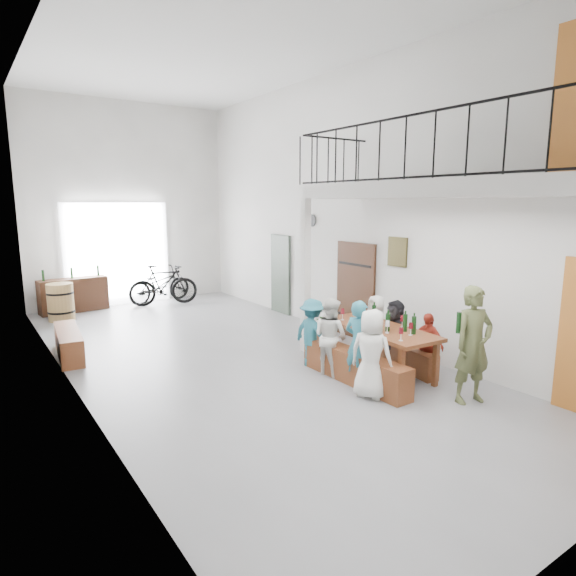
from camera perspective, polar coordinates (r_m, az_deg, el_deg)
floor at (r=9.03m, az=-6.41°, el=-8.07°), size 12.00×12.00×0.00m
room_walls at (r=8.61m, az=-6.89°, el=15.02°), size 12.00×12.00×12.00m
gateway_portal at (r=14.07m, az=-19.53°, el=3.80°), size 2.80×0.08×2.80m
right_wall_decor at (r=8.88m, az=14.93°, el=2.88°), size 0.07×8.28×5.07m
balcony at (r=7.46m, az=19.13°, el=10.76°), size 1.52×5.62×4.00m
tasting_table at (r=8.08m, az=10.77°, el=-5.13°), size 1.00×2.15×0.79m
bench_inner at (r=7.75m, az=7.81°, el=-9.25°), size 0.35×2.16×0.50m
bench_wall at (r=8.66m, az=12.82°, el=-7.61°), size 0.51×1.83×0.42m
tableware at (r=7.96m, az=11.66°, el=-3.75°), size 0.66×1.62×0.35m
side_bench at (r=9.80m, az=-24.56°, el=-5.97°), size 0.56×1.77×0.49m
oak_barrel at (r=12.74m, az=-25.34°, el=-1.52°), size 0.61×0.61×0.90m
serving_counter at (r=13.65m, az=-24.06°, el=-0.76°), size 1.70×0.64×0.88m
counter_bottles at (r=13.59m, az=-24.27°, el=1.65°), size 1.41×0.24×0.28m
guest_left_a at (r=7.09m, az=9.83°, el=-7.69°), size 0.64×0.76×1.31m
guest_left_b at (r=7.46m, az=8.38°, el=-6.58°), size 0.42×0.55×1.36m
guest_left_c at (r=7.97m, az=5.06°, el=-5.71°), size 0.55×0.67×1.28m
guest_left_d at (r=8.31m, az=2.90°, el=-5.34°), size 0.53×0.82×1.19m
guest_right_a at (r=8.20m, az=16.15°, el=-6.46°), size 0.27×0.62×1.05m
guest_right_b at (r=8.60m, az=12.50°, el=-5.16°), size 0.52×1.11×1.16m
guest_right_c at (r=8.99m, az=10.37°, el=-4.44°), size 0.44×0.60×1.15m
host_standing at (r=7.27m, az=21.10°, el=-6.31°), size 0.69×0.54×1.68m
potted_plant at (r=10.58m, az=4.36°, el=-4.09°), size 0.46×0.43×0.43m
bicycle_near at (r=14.11m, az=-14.97°, el=0.40°), size 2.03×1.07×1.01m
bicycle_far at (r=13.70m, az=-14.54°, el=0.35°), size 1.93×0.86×1.12m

